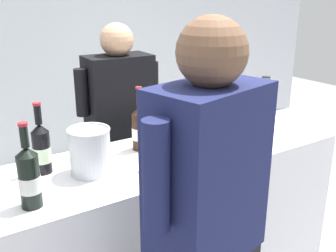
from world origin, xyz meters
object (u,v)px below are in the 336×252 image
wine_bottle_8 (140,128)px  person_server (121,148)px  ice_bucket (90,151)px  wine_bottle_9 (245,113)px  wine_bottle_3 (218,112)px  wine_bottle_1 (238,123)px  wine_bottle_7 (164,140)px  wine_bottle_6 (41,148)px  wine_bottle_4 (265,112)px  wine_bottle_2 (29,177)px  wine_glass (188,136)px  wine_bottle_5 (263,106)px  potted_shrub (129,114)px  wine_bottle_0 (263,120)px

wine_bottle_8 → person_server: person_server is taller
ice_bucket → wine_bottle_9: bearing=1.1°
wine_bottle_3 → wine_bottle_9: size_ratio=1.01×
wine_bottle_1 → wine_bottle_7: size_ratio=1.02×
wine_bottle_3 → wine_bottle_6: wine_bottle_6 is taller
wine_bottle_6 → wine_bottle_4: bearing=-5.6°
wine_bottle_7 → wine_bottle_8: size_ratio=1.05×
wine_bottle_2 → person_server: 1.20m
wine_bottle_8 → wine_glass: (0.11, -0.29, 0.02)m
wine_glass → wine_bottle_5: bearing=18.1°
wine_bottle_4 → wine_bottle_3: bearing=156.0°
wine_bottle_3 → wine_bottle_4: 0.29m
wine_bottle_1 → wine_bottle_2: size_ratio=1.05×
wine_bottle_4 → wine_glass: (-0.68, -0.15, 0.03)m
wine_bottle_4 → wine_glass: size_ratio=1.60×
wine_bottle_1 → wine_bottle_4: (0.32, 0.11, -0.02)m
wine_bottle_2 → wine_bottle_7: (0.64, 0.05, 0.00)m
wine_bottle_4 → wine_bottle_6: size_ratio=0.98×
wine_bottle_3 → wine_bottle_8: size_ratio=0.98×
person_server → potted_shrub: person_server is taller
wine_bottle_2 → wine_bottle_8: bearing=24.1°
wine_bottle_1 → potted_shrub: 1.37m
potted_shrub → wine_glass: bearing=-106.0°
wine_bottle_8 → person_server: bearing=74.4°
wine_bottle_4 → ice_bucket: (-1.12, -0.00, -0.00)m
wine_bottle_8 → wine_bottle_4: bearing=-9.6°
wine_bottle_1 → wine_glass: wine_bottle_1 is taller
wine_glass → person_server: 0.90m
wine_bottle_1 → ice_bucket: wine_bottle_1 is taller
wine_bottle_4 → ice_bucket: 1.12m
person_server → wine_bottle_8: bearing=-105.6°
wine_bottle_5 → wine_bottle_6: (-1.38, 0.03, 0.01)m
wine_bottle_3 → ice_bucket: size_ratio=1.53×
wine_bottle_0 → wine_bottle_2: wine_bottle_0 is taller
wine_bottle_2 → ice_bucket: (0.31, 0.15, -0.02)m
wine_bottle_0 → wine_bottle_8: 0.68m
wine_bottle_7 → wine_bottle_9: wine_bottle_7 is taller
wine_bottle_2 → wine_bottle_6: (0.13, 0.28, -0.01)m
wine_bottle_5 → ice_bucket: 1.20m
wine_bottle_5 → ice_bucket: (-1.20, -0.10, 0.00)m
wine_bottle_0 → person_server: bearing=120.2°
wine_bottle_2 → wine_bottle_7: wine_bottle_7 is taller
wine_bottle_1 → wine_bottle_4: bearing=19.6°
wine_bottle_3 → ice_bucket: wine_bottle_3 is taller
wine_glass → person_server: person_server is taller
wine_bottle_3 → wine_bottle_5: 0.35m
wine_bottle_0 → potted_shrub: 1.40m
wine_bottle_2 → wine_bottle_8: (0.64, 0.29, -0.01)m
wine_bottle_8 → wine_bottle_9: wine_bottle_8 is taller
wine_bottle_6 → person_server: person_server is taller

